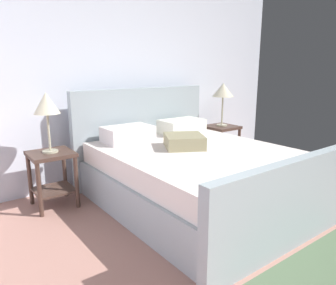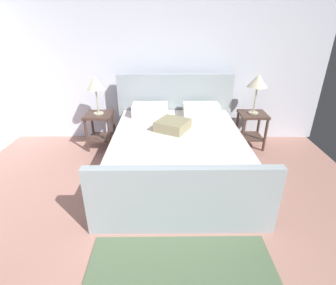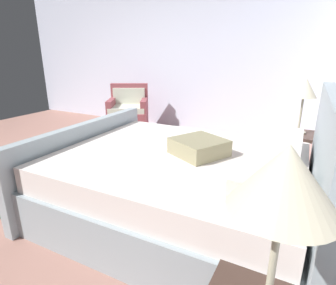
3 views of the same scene
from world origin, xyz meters
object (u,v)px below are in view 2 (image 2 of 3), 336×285
Objects in this scene: nightstand_left at (100,125)px; table_lamp_left at (95,84)px; bed at (177,151)px; table_lamp_right at (258,82)px; nightstand_right at (252,124)px.

table_lamp_left is (-0.00, 0.00, 0.69)m from nightstand_left.
nightstand_left is (-1.28, 0.83, 0.06)m from bed.
table_lamp_right is (1.28, 0.87, 0.77)m from bed.
table_lamp_right reaches higher than table_lamp_left.
table_lamp_right is at bearing 0.94° from table_lamp_left.
table_lamp_left is at bearing 147.01° from bed.
table_lamp_left reaches higher than bed.
bed reaches higher than nightstand_left.
nightstand_left is at bearing -179.06° from nightstand_right.
table_lamp_right is (0.00, 0.00, 0.72)m from nightstand_right.
nightstand_left is (-2.56, -0.04, 0.00)m from nightstand_right.
nightstand_left is 0.96× the size of table_lamp_left.
table_lamp_right reaches higher than nightstand_left.
table_lamp_right is at bearing 63.43° from nightstand_right.
table_lamp_left is (-2.56, -0.04, -0.03)m from table_lamp_right.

